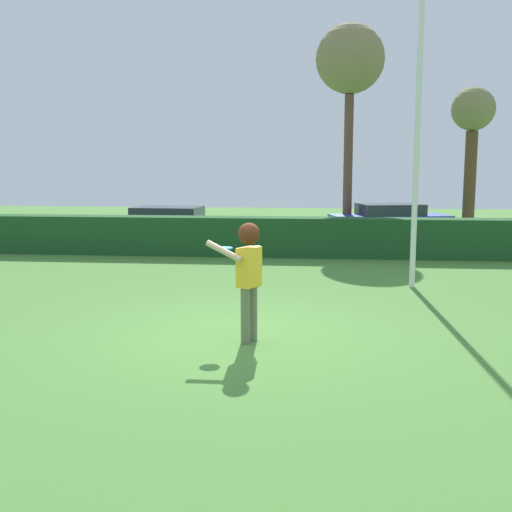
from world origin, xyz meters
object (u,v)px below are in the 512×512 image
at_px(oak_tree, 350,63).
at_px(frisbee, 224,248).
at_px(parked_car_white, 168,224).
at_px(bare_elm_tree, 473,121).
at_px(parked_car_blue, 390,219).
at_px(lamppost, 418,118).
at_px(person, 248,268).

bearing_deg(oak_tree, frisbee, -100.00).
relative_size(frisbee, parked_car_white, 0.06).
xyz_separation_m(oak_tree, bare_elm_tree, (4.48, 0.55, -2.04)).
height_order(parked_car_white, parked_car_blue, same).
height_order(oak_tree, bare_elm_tree, oak_tree).
xyz_separation_m(frisbee, parked_car_blue, (3.97, 13.56, -0.66)).
distance_m(lamppost, bare_elm_tree, 10.83).
bearing_deg(person, parked_car_white, 109.44).
xyz_separation_m(frisbee, oak_tree, (2.45, 13.87, 4.91)).
xyz_separation_m(parked_car_white, bare_elm_tree, (10.56, 3.34, 3.53)).
bearing_deg(parked_car_blue, frisbee, -106.33).
xyz_separation_m(person, bare_elm_tree, (6.50, 14.84, 3.10)).
distance_m(person, bare_elm_tree, 16.50).
bearing_deg(frisbee, parked_car_white, 108.15).
height_order(person, frisbee, person).
bearing_deg(bare_elm_tree, lamppost, -108.72).
relative_size(frisbee, lamppost, 0.04).
bearing_deg(parked_car_white, person, -70.56).
xyz_separation_m(lamppost, parked_car_blue, (0.51, 9.37, -2.90)).
bearing_deg(oak_tree, parked_car_blue, -11.61).
bearing_deg(frisbee, person, -44.32).
xyz_separation_m(parked_car_white, parked_car_blue, (7.60, 2.48, 0.00)).
relative_size(parked_car_white, oak_tree, 0.56).
xyz_separation_m(frisbee, parked_car_white, (-3.63, 11.08, -0.66)).
bearing_deg(person, lamppost, 56.62).
relative_size(person, parked_car_blue, 0.40).
relative_size(lamppost, parked_car_blue, 1.46).
distance_m(frisbee, lamppost, 5.88).
bearing_deg(bare_elm_tree, parked_car_white, -162.45).
bearing_deg(lamppost, parked_car_white, 135.80).
relative_size(frisbee, oak_tree, 0.04).
relative_size(frisbee, bare_elm_tree, 0.05).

